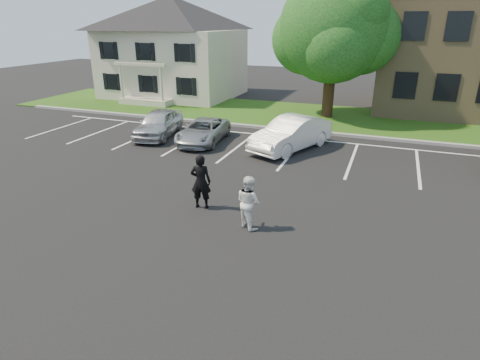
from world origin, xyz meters
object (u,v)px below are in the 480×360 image
(car_silver_minivan, at_px, (203,131))
(house, at_px, (173,48))
(tree, at_px, (335,30))
(car_white_sedan, at_px, (291,134))
(car_silver_west, at_px, (159,123))
(man_white_shirt, at_px, (248,202))
(man_black_suit, at_px, (201,182))

(car_silver_minivan, bearing_deg, house, 119.43)
(tree, bearing_deg, car_white_sedan, -94.40)
(tree, relative_size, car_silver_west, 2.07)
(tree, height_order, car_white_sedan, tree)
(man_white_shirt, bearing_deg, car_silver_west, -13.91)
(house, distance_m, car_silver_west, 13.15)
(car_white_sedan, bearing_deg, car_silver_minivan, -152.72)
(man_black_suit, distance_m, car_silver_west, 9.50)
(man_white_shirt, bearing_deg, house, -24.33)
(car_silver_west, relative_size, car_silver_minivan, 1.01)
(car_silver_minivan, bearing_deg, tree, 51.95)
(car_silver_minivan, distance_m, car_white_sedan, 4.59)
(tree, distance_m, car_white_sedan, 9.03)
(man_white_shirt, height_order, car_silver_west, man_white_shirt)
(man_black_suit, height_order, car_silver_west, man_black_suit)
(house, distance_m, man_white_shirt, 23.97)
(man_white_shirt, relative_size, car_silver_west, 0.39)
(car_silver_west, distance_m, car_white_sedan, 7.32)
(house, distance_m, man_black_suit, 22.29)
(car_silver_west, bearing_deg, man_black_suit, -59.94)
(car_white_sedan, bearing_deg, tree, 108.37)
(tree, bearing_deg, car_silver_minivan, -122.46)
(man_white_shirt, distance_m, car_silver_minivan, 9.49)
(car_silver_minivan, relative_size, car_white_sedan, 0.88)
(tree, height_order, car_silver_minivan, tree)
(man_black_suit, xyz_separation_m, car_silver_minivan, (-3.35, 7.13, -0.35))
(house, height_order, man_black_suit, house)
(house, bearing_deg, man_black_suit, -58.48)
(house, bearing_deg, car_white_sedan, -41.61)
(man_white_shirt, distance_m, car_silver_west, 11.36)
(tree, relative_size, car_silver_minivan, 2.09)
(car_white_sedan, bearing_deg, man_white_shirt, -62.21)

